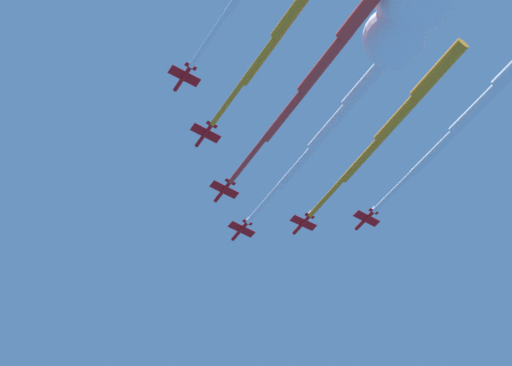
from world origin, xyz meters
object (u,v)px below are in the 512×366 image
jet_port_mid (296,7)px  jet_starboard_mid (480,104)px  jet_lead (333,122)px  jet_port_inner (327,59)px  jet_starboard_inner (401,114)px

jet_port_mid → jet_starboard_mid: 56.60m
jet_lead → jet_port_inner: (15.27, -15.10, -3.72)m
jet_starboard_inner → jet_port_mid: bearing=-78.5°
jet_starboard_inner → jet_port_mid: jet_starboard_inner is taller
jet_starboard_inner → jet_port_mid: (8.54, -42.06, -1.97)m
jet_starboard_inner → jet_starboard_mid: bearing=43.8°
jet_starboard_inner → jet_port_mid: size_ratio=1.05×
jet_starboard_inner → jet_port_inner: bearing=-84.8°
jet_lead → jet_port_mid: (21.27, -29.14, -2.13)m
jet_lead → jet_starboard_mid: size_ratio=0.97×
jet_lead → jet_port_mid: jet_lead is taller
jet_starboard_inner → jet_starboard_mid: jet_starboard_inner is taller
jet_port_inner → jet_port_mid: (6.00, -14.05, 1.58)m
jet_lead → jet_starboard_inner: bearing=45.4°
jet_port_inner → jet_port_mid: bearing=-66.9°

